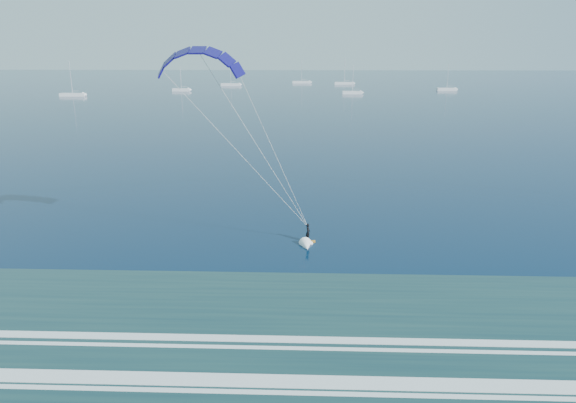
% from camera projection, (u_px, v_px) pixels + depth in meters
% --- Properties ---
extents(kitesurfer_rig, '(13.40, 6.76, 17.78)m').
position_uv_depth(kitesurfer_rig, '(257.00, 145.00, 40.89)').
color(kitesurfer_rig, orange).
rests_on(kitesurfer_rig, ground).
extents(sailboat_0, '(9.44, 2.40, 12.73)m').
position_uv_depth(sailboat_0, '(73.00, 94.00, 191.86)').
color(sailboat_0, white).
rests_on(sailboat_0, ground).
extents(sailboat_1, '(7.38, 2.40, 10.32)m').
position_uv_depth(sailboat_1, '(181.00, 90.00, 215.93)').
color(sailboat_1, white).
rests_on(sailboat_1, ground).
extents(sailboat_2, '(9.62, 2.40, 12.85)m').
position_uv_depth(sailboat_2, '(231.00, 84.00, 249.46)').
color(sailboat_2, white).
rests_on(sailboat_2, ground).
extents(sailboat_3, '(7.77, 2.40, 10.91)m').
position_uv_depth(sailboat_3, '(352.00, 92.00, 201.58)').
color(sailboat_3, white).
rests_on(sailboat_3, ground).
extents(sailboat_4, '(9.84, 2.40, 13.23)m').
position_uv_depth(sailboat_4, '(344.00, 83.00, 259.49)').
color(sailboat_4, white).
rests_on(sailboat_4, ground).
extents(sailboat_5, '(8.27, 2.40, 11.34)m').
position_uv_depth(sailboat_5, '(447.00, 89.00, 219.00)').
color(sailboat_5, white).
rests_on(sailboat_5, ground).
extents(sailboat_7, '(9.62, 2.40, 11.81)m').
position_uv_depth(sailboat_7, '(302.00, 82.00, 268.57)').
color(sailboat_7, white).
rests_on(sailboat_7, ground).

